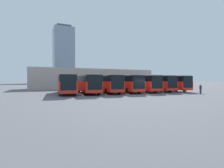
{
  "coord_description": "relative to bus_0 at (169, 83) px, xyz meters",
  "views": [
    {
      "loc": [
        16.62,
        24.67,
        2.34
      ],
      "look_at": [
        2.82,
        -6.03,
        1.68
      ],
      "focal_mm": 28.0,
      "sensor_mm": 36.0,
      "label": 1
    }
  ],
  "objects": [
    {
      "name": "bus_6",
      "position": [
        22.97,
        -0.27,
        0.0
      ],
      "size": [
        3.75,
        12.31,
        3.36
      ],
      "rotation": [
        0.0,
        0.0,
        -0.1
      ],
      "color": "red",
      "rests_on": "ground_plane"
    },
    {
      "name": "curb_divider_2",
      "position": [
        9.57,
        2.04,
        -1.8
      ],
      "size": [
        0.97,
        7.07,
        0.15
      ],
      "primitive_type": "cube",
      "rotation": [
        0.0,
        0.0,
        -0.1
      ],
      "color": "#9E9E99",
      "rests_on": "ground_plane"
    },
    {
      "name": "curb_divider_4",
      "position": [
        17.23,
        1.84,
        -1.8
      ],
      "size": [
        0.97,
        7.07,
        0.15
      ],
      "primitive_type": "cube",
      "rotation": [
        0.0,
        0.0,
        -0.1
      ],
      "color": "#9E9E99",
      "rests_on": "ground_plane"
    },
    {
      "name": "curb_divider_0",
      "position": [
        1.91,
        1.79,
        -1.8
      ],
      "size": [
        0.97,
        7.07,
        0.15
      ],
      "primitive_type": "cube",
      "rotation": [
        0.0,
        0.0,
        -0.1
      ],
      "color": "#9E9E99",
      "rests_on": "ground_plane"
    },
    {
      "name": "station_building",
      "position": [
        11.48,
        -19.93,
        1.01
      ],
      "size": [
        36.08,
        12.2,
        5.7
      ],
      "color": "#A8A399",
      "rests_on": "ground_plane"
    },
    {
      "name": "curb_divider_3",
      "position": [
        13.4,
        2.11,
        -1.8
      ],
      "size": [
        0.97,
        7.07,
        0.15
      ],
      "primitive_type": "cube",
      "rotation": [
        0.0,
        0.0,
        -0.1
      ],
      "color": "#9E9E99",
      "rests_on": "ground_plane"
    },
    {
      "name": "curb_divider_1",
      "position": [
        5.74,
        1.66,
        -1.8
      ],
      "size": [
        0.97,
        7.07,
        0.15
      ],
      "primitive_type": "cube",
      "rotation": [
        0.0,
        0.0,
        -0.1
      ],
      "color": "#9E9E99",
      "rests_on": "ground_plane"
    },
    {
      "name": "curb_divider_5",
      "position": [
        21.05,
        1.98,
        -1.8
      ],
      "size": [
        0.97,
        7.07,
        0.15
      ],
      "primitive_type": "cube",
      "rotation": [
        0.0,
        0.0,
        -0.1
      ],
      "color": "#9E9E99",
      "rests_on": "ground_plane"
    },
    {
      "name": "bus_0",
      "position": [
        0.0,
        0.0,
        0.0
      ],
      "size": [
        3.75,
        12.31,
        3.36
      ],
      "rotation": [
        0.0,
        0.0,
        -0.1
      ],
      "color": "red",
      "rests_on": "ground_plane"
    },
    {
      "name": "bus_2",
      "position": [
        7.66,
        0.25,
        0.0
      ],
      "size": [
        3.75,
        12.31,
        3.36
      ],
      "rotation": [
        0.0,
        0.0,
        -0.1
      ],
      "color": "red",
      "rests_on": "ground_plane"
    },
    {
      "name": "bus_5",
      "position": [
        19.14,
        0.19,
        0.0
      ],
      "size": [
        3.75,
        12.31,
        3.36
      ],
      "rotation": [
        0.0,
        0.0,
        -0.1
      ],
      "color": "red",
      "rests_on": "ground_plane"
    },
    {
      "name": "office_tower",
      "position": [
        0.88,
        -147.09,
        25.7
      ],
      "size": [
        19.06,
        19.06,
        56.34
      ],
      "color": "#7F8EA3",
      "rests_on": "ground_plane"
    },
    {
      "name": "bus_3",
      "position": [
        11.49,
        0.32,
        0.0
      ],
      "size": [
        3.75,
        12.31,
        3.36
      ],
      "rotation": [
        0.0,
        0.0,
        -0.1
      ],
      "color": "red",
      "rests_on": "ground_plane"
    },
    {
      "name": "ground_plane",
      "position": [
        11.48,
        6.24,
        -1.87
      ],
      "size": [
        600.0,
        600.0,
        0.0
      ],
      "primitive_type": "plane",
      "color": "#5B5B60"
    },
    {
      "name": "bus_1",
      "position": [
        3.83,
        -0.13,
        0.0
      ],
      "size": [
        3.75,
        12.31,
        3.36
      ],
      "rotation": [
        0.0,
        0.0,
        -0.1
      ],
      "color": "red",
      "rests_on": "ground_plane"
    },
    {
      "name": "pedestrian",
      "position": [
        1.39,
        9.41,
        -0.96
      ],
      "size": [
        0.41,
        0.4,
        1.69
      ],
      "rotation": [
        0.0,
        0.0,
        0.08
      ],
      "color": "#38384C",
      "rests_on": "ground_plane"
    },
    {
      "name": "bus_4",
      "position": [
        15.31,
        0.04,
        0.0
      ],
      "size": [
        3.75,
        12.31,
        3.36
      ],
      "rotation": [
        0.0,
        0.0,
        -0.1
      ],
      "color": "red",
      "rests_on": "ground_plane"
    }
  ]
}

